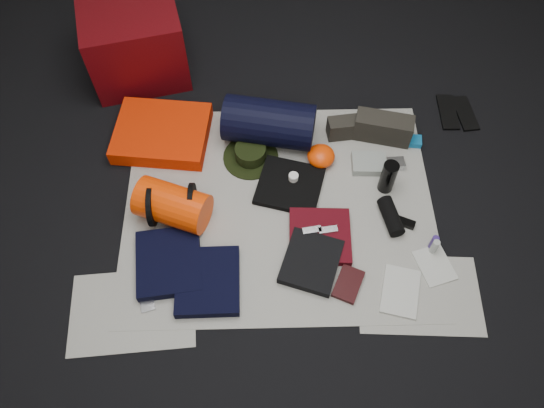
{
  "coord_description": "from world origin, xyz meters",
  "views": [
    {
      "loc": [
        -0.07,
        -1.41,
        2.38
      ],
      "look_at": [
        -0.04,
        -0.04,
        0.1
      ],
      "focal_mm": 35.0,
      "sensor_mm": 36.0,
      "label": 1
    }
  ],
  "objects_px": {
    "red_cabinet": "(135,44)",
    "water_bottle": "(388,177)",
    "navy_duffel": "(269,123)",
    "paperback_book": "(348,284)",
    "sleeping_pad": "(162,133)",
    "compact_camera": "(394,164)",
    "stuff_sack": "(173,205)"
  },
  "relations": [
    {
      "from": "navy_duffel",
      "to": "paperback_book",
      "type": "xyz_separation_m",
      "value": [
        0.36,
        -0.9,
        -0.12
      ]
    },
    {
      "from": "sleeping_pad",
      "to": "navy_duffel",
      "type": "height_order",
      "value": "navy_duffel"
    },
    {
      "from": "sleeping_pad",
      "to": "stuff_sack",
      "type": "relative_size",
      "value": 1.42
    },
    {
      "from": "red_cabinet",
      "to": "navy_duffel",
      "type": "xyz_separation_m",
      "value": [
        0.77,
        -0.53,
        -0.09
      ]
    },
    {
      "from": "navy_duffel",
      "to": "compact_camera",
      "type": "distance_m",
      "value": 0.71
    },
    {
      "from": "red_cabinet",
      "to": "compact_camera",
      "type": "distance_m",
      "value": 1.63
    },
    {
      "from": "stuff_sack",
      "to": "paperback_book",
      "type": "distance_m",
      "value": 0.95
    },
    {
      "from": "water_bottle",
      "to": "compact_camera",
      "type": "height_order",
      "value": "water_bottle"
    },
    {
      "from": "sleeping_pad",
      "to": "stuff_sack",
      "type": "xyz_separation_m",
      "value": [
        0.11,
        -0.5,
        0.06
      ]
    },
    {
      "from": "paperback_book",
      "to": "navy_duffel",
      "type": "bearing_deg",
      "value": 136.46
    },
    {
      "from": "red_cabinet",
      "to": "water_bottle",
      "type": "relative_size",
      "value": 2.67
    },
    {
      "from": "water_bottle",
      "to": "paperback_book",
      "type": "relative_size",
      "value": 1.16
    },
    {
      "from": "navy_duffel",
      "to": "paperback_book",
      "type": "relative_size",
      "value": 2.81
    },
    {
      "from": "stuff_sack",
      "to": "paperback_book",
      "type": "xyz_separation_m",
      "value": [
        0.85,
        -0.4,
        -0.09
      ]
    },
    {
      "from": "compact_camera",
      "to": "paperback_book",
      "type": "xyz_separation_m",
      "value": [
        -0.31,
        -0.69,
        -0.01
      ]
    },
    {
      "from": "sleeping_pad",
      "to": "paperback_book",
      "type": "xyz_separation_m",
      "value": [
        0.96,
        -0.91,
        -0.03
      ]
    },
    {
      "from": "paperback_book",
      "to": "red_cabinet",
      "type": "bearing_deg",
      "value": 152.9
    },
    {
      "from": "red_cabinet",
      "to": "sleeping_pad",
      "type": "height_order",
      "value": "red_cabinet"
    },
    {
      "from": "navy_duffel",
      "to": "water_bottle",
      "type": "bearing_deg",
      "value": -18.98
    },
    {
      "from": "sleeping_pad",
      "to": "navy_duffel",
      "type": "distance_m",
      "value": 0.6
    },
    {
      "from": "compact_camera",
      "to": "red_cabinet",
      "type": "bearing_deg",
      "value": 149.5
    },
    {
      "from": "stuff_sack",
      "to": "compact_camera",
      "type": "height_order",
      "value": "stuff_sack"
    },
    {
      "from": "paperback_book",
      "to": "water_bottle",
      "type": "bearing_deg",
      "value": 90.39
    },
    {
      "from": "stuff_sack",
      "to": "navy_duffel",
      "type": "relative_size",
      "value": 0.73
    },
    {
      "from": "water_bottle",
      "to": "compact_camera",
      "type": "bearing_deg",
      "value": 64.55
    },
    {
      "from": "stuff_sack",
      "to": "navy_duffel",
      "type": "height_order",
      "value": "navy_duffel"
    },
    {
      "from": "paperback_book",
      "to": "stuff_sack",
      "type": "bearing_deg",
      "value": 179.35
    },
    {
      "from": "red_cabinet",
      "to": "sleeping_pad",
      "type": "xyz_separation_m",
      "value": [
        0.17,
        -0.52,
        -0.17
      ]
    },
    {
      "from": "sleeping_pad",
      "to": "red_cabinet",
      "type": "bearing_deg",
      "value": 107.85
    },
    {
      "from": "sleeping_pad",
      "to": "navy_duffel",
      "type": "xyz_separation_m",
      "value": [
        0.6,
        -0.01,
        0.08
      ]
    },
    {
      "from": "water_bottle",
      "to": "sleeping_pad",
      "type": "bearing_deg",
      "value": 163.53
    },
    {
      "from": "red_cabinet",
      "to": "stuff_sack",
      "type": "bearing_deg",
      "value": -88.29
    }
  ]
}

